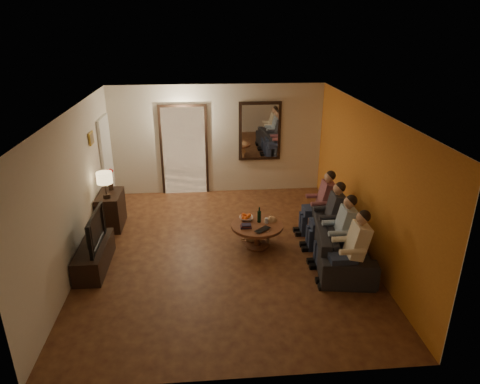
{
  "coord_description": "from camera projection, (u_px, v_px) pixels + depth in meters",
  "views": [
    {
      "loc": [
        -0.32,
        -6.86,
        3.97
      ],
      "look_at": [
        0.3,
        0.3,
        1.05
      ],
      "focal_mm": 32.0,
      "sensor_mm": 36.0,
      "label": 1
    }
  ],
  "objects": [
    {
      "name": "tv_stand",
      "position": [
        94.0,
        256.0,
        7.28
      ],
      "size": [
        0.45,
        1.28,
        0.43
      ],
      "primitive_type": "cube",
      "color": "black",
      "rests_on": "floor"
    },
    {
      "name": "left_wall",
      "position": [
        75.0,
        190.0,
        7.16
      ],
      "size": [
        0.02,
        6.0,
        2.6
      ],
      "primitive_type": "cube",
      "color": "beige",
      "rests_on": "floor"
    },
    {
      "name": "wine_glass",
      "position": [
        266.0,
        221.0,
        7.91
      ],
      "size": [
        0.06,
        0.06,
        0.1
      ],
      "primitive_type": "cylinder",
      "color": "silver",
      "rests_on": "coffee_table"
    },
    {
      "name": "book_stack",
      "position": [
        246.0,
        226.0,
        7.75
      ],
      "size": [
        0.2,
        0.15,
        0.07
      ],
      "primitive_type": null,
      "color": "black",
      "rests_on": "coffee_table"
    },
    {
      "name": "art_canvas",
      "position": [
        92.0,
        138.0,
        8.16
      ],
      "size": [
        0.01,
        0.22,
        0.18
      ],
      "primitive_type": "cube",
      "color": "brown",
      "rests_on": "left_wall"
    },
    {
      "name": "dog",
      "position": [
        260.0,
        229.0,
        8.1
      ],
      "size": [
        0.59,
        0.32,
        0.56
      ],
      "primitive_type": null,
      "rotation": [
        0.0,
        0.0,
        -0.14
      ],
      "color": "#926743",
      "rests_on": "floor"
    },
    {
      "name": "person_a",
      "position": [
        353.0,
        252.0,
        6.66
      ],
      "size": [
        0.6,
        0.4,
        1.2
      ],
      "primitive_type": null,
      "color": "tan",
      "rests_on": "sofa"
    },
    {
      "name": "coffee_table",
      "position": [
        257.0,
        235.0,
        7.96
      ],
      "size": [
        1.14,
        1.14,
        0.45
      ],
      "primitive_type": "cylinder",
      "rotation": [
        0.0,
        0.0,
        0.21
      ],
      "color": "brown",
      "rests_on": "floor"
    },
    {
      "name": "front_wall",
      "position": [
        238.0,
        287.0,
        4.59
      ],
      "size": [
        5.0,
        0.02,
        2.6
      ],
      "primitive_type": "cube",
      "color": "beige",
      "rests_on": "floor"
    },
    {
      "name": "mirror_frame",
      "position": [
        260.0,
        131.0,
        10.1
      ],
      "size": [
        1.0,
        0.05,
        1.4
      ],
      "primitive_type": "cube",
      "color": "black",
      "rests_on": "back_wall"
    },
    {
      "name": "person_d",
      "position": [
        322.0,
        205.0,
        8.32
      ],
      "size": [
        0.6,
        0.4,
        1.2
      ],
      "primitive_type": null,
      "color": "tan",
      "rests_on": "sofa"
    },
    {
      "name": "flower_vase",
      "position": [
        110.0,
        180.0,
        8.67
      ],
      "size": [
        0.14,
        0.14,
        0.44
      ],
      "primitive_type": null,
      "color": "red",
      "rests_on": "dresser"
    },
    {
      "name": "oranges",
      "position": [
        246.0,
        215.0,
        8.02
      ],
      "size": [
        0.2,
        0.2,
        0.08
      ],
      "primitive_type": null,
      "color": "#FF5B15",
      "rests_on": "bowl"
    },
    {
      "name": "door_trim",
      "position": [
        184.0,
        151.0,
        10.13
      ],
      "size": [
        1.12,
        0.04,
        2.22
      ],
      "primitive_type": "cube",
      "color": "black",
      "rests_on": "floor"
    },
    {
      "name": "dresser",
      "position": [
        111.0,
        210.0,
        8.68
      ],
      "size": [
        0.45,
        0.81,
        0.72
      ],
      "primitive_type": "cube",
      "color": "black",
      "rests_on": "floor"
    },
    {
      "name": "person_b",
      "position": [
        341.0,
        234.0,
        7.21
      ],
      "size": [
        0.6,
        0.4,
        1.2
      ],
      "primitive_type": null,
      "color": "tan",
      "rests_on": "sofa"
    },
    {
      "name": "floor",
      "position": [
        225.0,
        252.0,
        7.85
      ],
      "size": [
        5.0,
        6.0,
        0.01
      ],
      "primitive_type": "cube",
      "color": "#461E13",
      "rests_on": "ground"
    },
    {
      "name": "ceiling",
      "position": [
        223.0,
        110.0,
        6.87
      ],
      "size": [
        5.0,
        6.0,
        0.01
      ],
      "primitive_type": "cube",
      "color": "white",
      "rests_on": "back_wall"
    },
    {
      "name": "back_wall",
      "position": [
        218.0,
        140.0,
        10.13
      ],
      "size": [
        5.0,
        0.02,
        2.6
      ],
      "primitive_type": "cube",
      "color": "beige",
      "rests_on": "floor"
    },
    {
      "name": "tv",
      "position": [
        90.0,
        230.0,
        7.09
      ],
      "size": [
        1.02,
        0.13,
        0.59
      ],
      "primitive_type": "imported",
      "rotation": [
        0.0,
        0.0,
        1.57
      ],
      "color": "black",
      "rests_on": "tv_stand"
    },
    {
      "name": "white_door",
      "position": [
        107.0,
        163.0,
        9.39
      ],
      "size": [
        0.06,
        0.85,
        2.04
      ],
      "primitive_type": "cube",
      "color": "white",
      "rests_on": "floor"
    },
    {
      "name": "laptop",
      "position": [
        265.0,
        231.0,
        7.62
      ],
      "size": [
        0.39,
        0.38,
        0.03
      ],
      "primitive_type": "imported",
      "rotation": [
        0.0,
        0.0,
        0.75
      ],
      "color": "black",
      "rests_on": "coffee_table"
    },
    {
      "name": "fridge_glimpse",
      "position": [
        195.0,
        157.0,
        10.22
      ],
      "size": [
        0.45,
        0.03,
        1.7
      ],
      "primitive_type": "cube",
      "color": "silver",
      "rests_on": "floor"
    },
    {
      "name": "table_lamp",
      "position": [
        105.0,
        185.0,
        8.24
      ],
      "size": [
        0.3,
        0.3,
        0.54
      ],
      "primitive_type": null,
      "color": "beige",
      "rests_on": "dresser"
    },
    {
      "name": "sofa",
      "position": [
        340.0,
        239.0,
        7.6
      ],
      "size": [
        2.38,
        1.22,
        0.66
      ],
      "primitive_type": "imported",
      "rotation": [
        0.0,
        0.0,
        1.42
      ],
      "color": "black",
      "rests_on": "floor"
    },
    {
      "name": "kitchen_doorway",
      "position": [
        184.0,
        151.0,
        10.14
      ],
      "size": [
        1.0,
        0.06,
        2.1
      ],
      "primitive_type": "cube",
      "color": "#FFE0A5",
      "rests_on": "floor"
    },
    {
      "name": "framed_art",
      "position": [
        91.0,
        138.0,
        8.16
      ],
      "size": [
        0.03,
        0.28,
        0.24
      ],
      "primitive_type": "cube",
      "color": "#B28C33",
      "rests_on": "left_wall"
    },
    {
      "name": "right_wall",
      "position": [
        365.0,
        181.0,
        7.56
      ],
      "size": [
        0.02,
        6.0,
        2.6
      ],
      "primitive_type": "cube",
      "color": "beige",
      "rests_on": "floor"
    },
    {
      "name": "wine_bottle",
      "position": [
        259.0,
        215.0,
        7.91
      ],
      "size": [
        0.07,
        0.07,
        0.31
      ],
      "primitive_type": null,
      "color": "black",
      "rests_on": "coffee_table"
    },
    {
      "name": "person_c",
      "position": [
        331.0,
        219.0,
        7.76
      ],
      "size": [
        0.6,
        0.4,
        1.2
      ],
      "primitive_type": null,
      "color": "tan",
      "rests_on": "sofa"
    },
    {
      "name": "mirror_glass",
      "position": [
        260.0,
        132.0,
        10.07
      ],
      "size": [
        0.86,
        0.02,
        1.26
      ],
      "primitive_type": "cube",
      "color": "white",
      "rests_on": "back_wall"
    },
    {
      "name": "orange_accent",
      "position": [
        365.0,
        181.0,
        7.56
      ],
      "size": [
        0.01,
        6.0,
        2.6
      ],
      "primitive_type": "cube",
      "color": "#C46921",
      "rests_on": "right_wall"
    },
    {
      "name": "bowl",
      "position": [
        246.0,
        218.0,
        8.05
      ],
      "size": [
        0.26,
        0.26,
        0.06
      ],
      "primitive_type": "imported",
      "color": "white",
      "rests_on": "coffee_table"
    }
  ]
}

